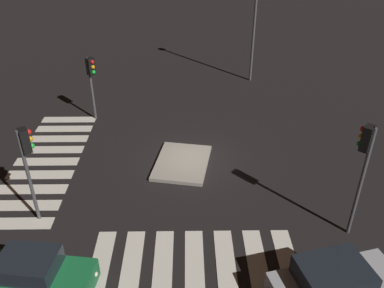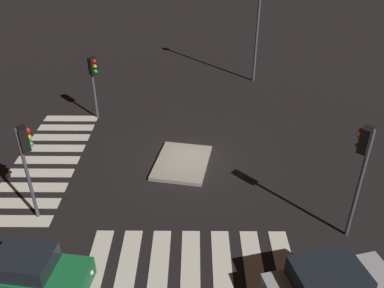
% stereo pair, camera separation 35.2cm
% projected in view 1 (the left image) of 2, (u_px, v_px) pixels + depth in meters
% --- Properties ---
extents(ground_plane, '(80.00, 80.00, 0.00)m').
position_uv_depth(ground_plane, '(192.00, 161.00, 20.62)').
color(ground_plane, black).
extents(traffic_island, '(3.82, 3.13, 0.18)m').
position_uv_depth(traffic_island, '(182.00, 163.00, 20.31)').
color(traffic_island, gray).
rests_on(traffic_island, ground).
extents(car_silver, '(2.75, 4.49, 1.84)m').
position_uv_depth(car_silver, '(335.00, 287.00, 12.80)').
color(car_silver, '#9EA0A5').
rests_on(car_silver, ground).
extents(car_green, '(2.12, 3.86, 1.62)m').
position_uv_depth(car_green, '(36.00, 276.00, 13.31)').
color(car_green, '#196B38').
rests_on(car_green, ground).
extents(traffic_light_north, '(0.54, 0.53, 4.79)m').
position_uv_depth(traffic_light_north, '(364.00, 155.00, 14.39)').
color(traffic_light_north, '#47474C').
rests_on(traffic_light_north, ground).
extents(traffic_light_east, '(0.54, 0.53, 4.23)m').
position_uv_depth(traffic_light_east, '(27.00, 153.00, 15.28)').
color(traffic_light_east, '#47474C').
rests_on(traffic_light_east, ground).
extents(traffic_light_south, '(0.54, 0.53, 3.86)m').
position_uv_depth(traffic_light_south, '(91.00, 74.00, 23.02)').
color(traffic_light_south, '#47474C').
rests_on(traffic_light_south, ground).
extents(crosswalk_near, '(9.90, 3.20, 0.02)m').
position_uv_depth(crosswalk_near, '(47.00, 162.00, 20.53)').
color(crosswalk_near, silver).
rests_on(crosswalk_near, ground).
extents(crosswalk_side, '(3.20, 7.60, 0.02)m').
position_uv_depth(crosswalk_side, '(194.00, 262.00, 14.85)').
color(crosswalk_side, silver).
rests_on(crosswalk_side, ground).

